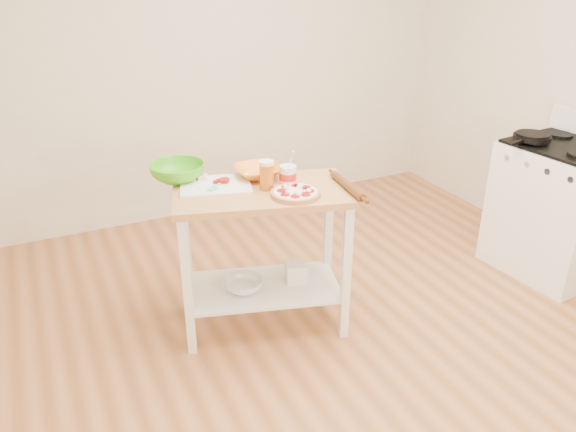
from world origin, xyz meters
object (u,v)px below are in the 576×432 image
(skillet, at_px, (532,137))
(green_bowl, at_px, (177,172))
(shelf_bin, at_px, (296,272))
(beer_pint, at_px, (267,175))
(pizza, at_px, (296,193))
(gas_stove, at_px, (556,209))
(yogurt_tub, at_px, (288,176))
(rolling_pin, at_px, (348,186))
(spatula, at_px, (216,186))
(cutting_board, at_px, (215,184))
(knife, at_px, (184,175))
(shelf_glass_bowl, at_px, (244,285))
(orange_bowl, at_px, (258,172))
(prep_island, at_px, (263,231))

(skillet, height_order, green_bowl, green_bowl)
(shelf_bin, bearing_deg, beer_pint, 172.80)
(skillet, xyz_separation_m, pizza, (-1.82, -0.06, -0.06))
(gas_stove, distance_m, yogurt_tub, 2.05)
(rolling_pin, relative_size, shelf_bin, 3.08)
(gas_stove, xyz_separation_m, beer_pint, (-2.10, 0.26, 0.51))
(spatula, relative_size, shelf_bin, 1.10)
(skillet, relative_size, spatula, 2.83)
(cutting_board, height_order, green_bowl, green_bowl)
(green_bowl, bearing_deg, cutting_board, -46.73)
(knife, height_order, shelf_glass_bowl, knife)
(green_bowl, height_order, shelf_glass_bowl, green_bowl)
(orange_bowl, relative_size, green_bowl, 0.85)
(shelf_bin, bearing_deg, shelf_glass_bowl, 173.55)
(shelf_glass_bowl, bearing_deg, pizza, -33.14)
(green_bowl, height_order, beer_pint, beer_pint)
(skillet, relative_size, orange_bowl, 1.43)
(cutting_board, bearing_deg, spatula, -83.86)
(skillet, xyz_separation_m, shelf_bin, (-1.75, 0.07, -0.65))
(knife, bearing_deg, green_bowl, -141.48)
(prep_island, relative_size, shelf_bin, 8.87)
(rolling_pin, bearing_deg, shelf_glass_bowl, 158.75)
(shelf_glass_bowl, distance_m, shelf_bin, 0.33)
(pizza, height_order, spatula, pizza)
(prep_island, xyz_separation_m, yogurt_tub, (0.16, -0.01, 0.32))
(prep_island, distance_m, spatula, 0.38)
(skillet, xyz_separation_m, spatula, (-2.18, 0.22, -0.06))
(spatula, distance_m, shelf_glass_bowl, 0.64)
(green_bowl, distance_m, rolling_pin, 0.99)
(knife, relative_size, orange_bowl, 1.00)
(pizza, relative_size, green_bowl, 0.87)
(beer_pint, xyz_separation_m, yogurt_tub, (0.13, -0.00, -0.02))
(shelf_glass_bowl, bearing_deg, cutting_board, 120.62)
(spatula, distance_m, green_bowl, 0.28)
(skillet, bearing_deg, beer_pint, 164.64)
(rolling_pin, bearing_deg, spatula, 153.98)
(skillet, xyz_separation_m, shelf_glass_bowl, (-2.08, 0.11, -0.68))
(orange_bowl, bearing_deg, green_bowl, 160.40)
(skillet, distance_m, yogurt_tub, 1.79)
(knife, bearing_deg, shelf_bin, -24.88)
(yogurt_tub, bearing_deg, shelf_bin, -23.41)
(pizza, bearing_deg, beer_pint, 124.36)
(yogurt_tub, xyz_separation_m, rolling_pin, (0.28, -0.20, -0.04))
(green_bowl, xyz_separation_m, shelf_glass_bowl, (0.26, -0.34, -0.65))
(prep_island, distance_m, yogurt_tub, 0.36)
(beer_pint, xyz_separation_m, rolling_pin, (0.41, -0.20, -0.06))
(prep_island, height_order, beer_pint, beer_pint)
(gas_stove, height_order, shelf_glass_bowl, gas_stove)
(spatula, relative_size, beer_pint, 0.82)
(spatula, height_order, green_bowl, green_bowl)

